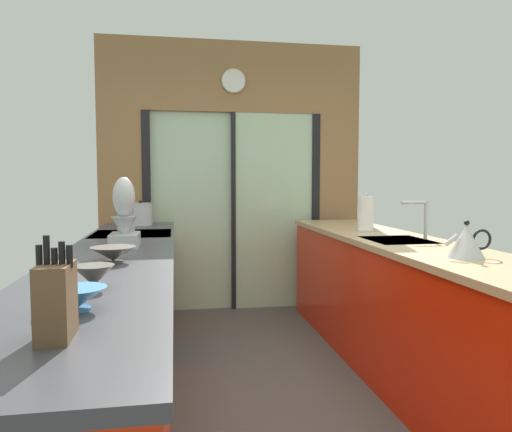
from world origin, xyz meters
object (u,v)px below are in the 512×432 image
Objects in this scene: mixing_bowl_far at (113,254)px; mixing_bowl_near at (78,298)px; kettle at (466,241)px; stand_mixer at (125,220)px; oven_range at (133,294)px; mixing_bowl_mid at (94,276)px; knife_block at (56,300)px; stock_pot at (141,214)px; paper_towel_roll at (366,214)px.

mixing_bowl_near is at bearing -90.00° from mixing_bowl_far.
stand_mixer is at bearing 157.51° from kettle.
mixing_bowl_far is at bearing -90.00° from stand_mixer.
mixing_bowl_mid reaches higher than oven_range.
oven_range is 2.51m from knife_block.
stock_pot is (0.00, 2.53, 0.05)m from mixing_bowl_mid.
stock_pot reaches higher than mixing_bowl_far.
knife_block reaches higher than kettle.
knife_block is 3.11m from stock_pot.
paper_towel_roll reaches higher than mixing_bowl_mid.
mixing_bowl_near is 0.81× the size of mixing_bowl_far.
mixing_bowl_far is (0.02, -1.30, 0.51)m from oven_range.
mixing_bowl_far is (-0.00, 0.87, 0.00)m from mixing_bowl_near.
paper_towel_roll is (1.78, 0.58, -0.02)m from stand_mixer.
kettle is at bearing 21.76° from mixing_bowl_near.
kettle is at bearing -5.24° from mixing_bowl_far.
mixing_bowl_near is 0.28m from knife_block.
mixing_bowl_mid is (0.02, -1.87, 0.51)m from oven_range.
mixing_bowl_far is at bearing 174.76° from kettle.
paper_towel_roll reaches higher than kettle.
mixing_bowl_mid is at bearing -90.00° from mixing_bowl_far.
mixing_bowl_near is at bearing 89.99° from knife_block.
mixing_bowl_near is 0.58× the size of paper_towel_roll.
oven_range is at bearing 90.56° from mixing_bowl_mid.
knife_block is 1.72m from stand_mixer.
mixing_bowl_mid is 0.57m from mixing_bowl_far.
mixing_bowl_near is at bearing -131.29° from paper_towel_roll.
oven_range is 3.03× the size of paper_towel_roll.
oven_range is 4.24× the size of mixing_bowl_far.
stock_pot is (0.02, 0.66, 0.56)m from oven_range.
paper_towel_roll is (1.80, -0.15, 0.60)m from oven_range.
stand_mixer reaches higher than mixing_bowl_near.
stand_mixer reaches higher than mixing_bowl_mid.
mixing_bowl_near is 2.84m from stock_pot.
mixing_bowl_far is at bearing -89.19° from oven_range.
mixing_bowl_far is at bearing 90.00° from knife_block.
mixing_bowl_near is 0.87m from mixing_bowl_far.
knife_block is 2.91m from paper_towel_roll.
stand_mixer is 1.93m from kettle.
paper_towel_roll is at bearing 48.71° from mixing_bowl_near.
mixing_bowl_near reaches higher than oven_range.
oven_range is 4.12× the size of stock_pot.
stock_pot is at bearing 155.49° from paper_towel_roll.
mixing_bowl_far is 0.71× the size of paper_towel_roll.
paper_towel_roll is (1.78, 1.15, 0.09)m from mixing_bowl_far.
oven_range is 0.96m from stand_mixer.
oven_range is at bearing 140.88° from kettle.
oven_range is 6.11× the size of mixing_bowl_mid.
paper_towel_roll is at bearing -24.51° from stock_pot.
stock_pot reaches higher than oven_range.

